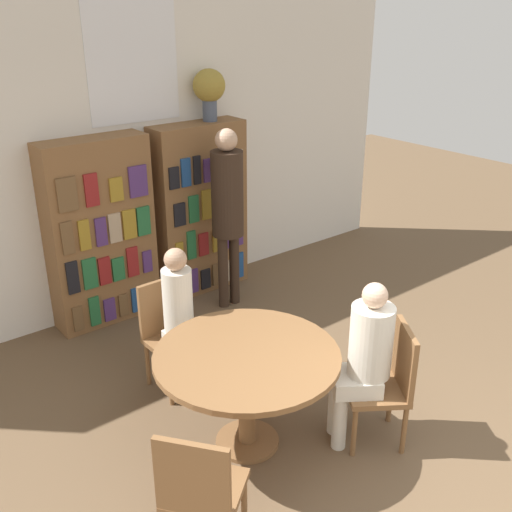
{
  "coord_description": "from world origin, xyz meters",
  "views": [
    {
      "loc": [
        -2.63,
        -1.09,
        2.85
      ],
      "look_at": [
        -0.02,
        2.19,
        1.05
      ],
      "focal_mm": 42.0,
      "sensor_mm": 36.0,
      "label": 1
    }
  ],
  "objects_px": {
    "seated_reader_right": "(364,355)",
    "reading_table": "(247,369)",
    "bookshelf_left": "(101,233)",
    "librarian_standing": "(227,201)",
    "flower_vase": "(209,88)",
    "chair_near_camera": "(200,490)",
    "chair_far_side": "(388,380)",
    "seated_reader_left": "(182,318)",
    "chair_left_side": "(170,330)",
    "bookshelf_right": "(200,209)"
  },
  "relations": [
    {
      "from": "chair_left_side",
      "to": "seated_reader_right",
      "type": "bearing_deg",
      "value": 114.02
    },
    {
      "from": "bookshelf_right",
      "to": "reading_table",
      "type": "height_order",
      "value": "bookshelf_right"
    },
    {
      "from": "reading_table",
      "to": "chair_left_side",
      "type": "relative_size",
      "value": 1.42
    },
    {
      "from": "bookshelf_right",
      "to": "flower_vase",
      "type": "bearing_deg",
      "value": 1.67
    },
    {
      "from": "seated_reader_left",
      "to": "seated_reader_right",
      "type": "xyz_separation_m",
      "value": [
        0.66,
        -1.21,
        0.02
      ]
    },
    {
      "from": "bookshelf_left",
      "to": "seated_reader_left",
      "type": "height_order",
      "value": "bookshelf_left"
    },
    {
      "from": "bookshelf_left",
      "to": "bookshelf_right",
      "type": "xyz_separation_m",
      "value": [
        1.1,
        0.0,
        0.0
      ]
    },
    {
      "from": "bookshelf_left",
      "to": "chair_far_side",
      "type": "bearing_deg",
      "value": -75.38
    },
    {
      "from": "seated_reader_right",
      "to": "librarian_standing",
      "type": "bearing_deg",
      "value": 22.13
    },
    {
      "from": "seated_reader_right",
      "to": "reading_table",
      "type": "bearing_deg",
      "value": 90.0
    },
    {
      "from": "bookshelf_left",
      "to": "seated_reader_right",
      "type": "height_order",
      "value": "bookshelf_left"
    },
    {
      "from": "reading_table",
      "to": "seated_reader_left",
      "type": "bearing_deg",
      "value": 91.28
    },
    {
      "from": "librarian_standing",
      "to": "chair_left_side",
      "type": "bearing_deg",
      "value": -145.02
    },
    {
      "from": "chair_near_camera",
      "to": "seated_reader_left",
      "type": "xyz_separation_m",
      "value": [
        0.74,
        1.35,
        0.18
      ]
    },
    {
      "from": "chair_near_camera",
      "to": "chair_left_side",
      "type": "relative_size",
      "value": 1.0
    },
    {
      "from": "bookshelf_left",
      "to": "seated_reader_left",
      "type": "distance_m",
      "value": 1.51
    },
    {
      "from": "chair_left_side",
      "to": "flower_vase",
      "type": "bearing_deg",
      "value": -136.61
    },
    {
      "from": "seated_reader_left",
      "to": "librarian_standing",
      "type": "distance_m",
      "value": 1.58
    },
    {
      "from": "seated_reader_right",
      "to": "chair_left_side",
      "type": "bearing_deg",
      "value": 60.02
    },
    {
      "from": "bookshelf_left",
      "to": "seated_reader_left",
      "type": "relative_size",
      "value": 1.45
    },
    {
      "from": "chair_far_side",
      "to": "seated_reader_left",
      "type": "relative_size",
      "value": 0.72
    },
    {
      "from": "bookshelf_left",
      "to": "bookshelf_right",
      "type": "height_order",
      "value": "same"
    },
    {
      "from": "chair_left_side",
      "to": "seated_reader_right",
      "type": "xyz_separation_m",
      "value": [
        0.66,
        -1.4,
        0.21
      ]
    },
    {
      "from": "flower_vase",
      "to": "chair_far_side",
      "type": "distance_m",
      "value": 3.27
    },
    {
      "from": "chair_left_side",
      "to": "librarian_standing",
      "type": "relative_size",
      "value": 0.49
    },
    {
      "from": "bookshelf_left",
      "to": "reading_table",
      "type": "relative_size",
      "value": 1.42
    },
    {
      "from": "bookshelf_left",
      "to": "librarian_standing",
      "type": "relative_size",
      "value": 0.98
    },
    {
      "from": "chair_far_side",
      "to": "bookshelf_left",
      "type": "bearing_deg",
      "value": 49.34
    },
    {
      "from": "flower_vase",
      "to": "seated_reader_right",
      "type": "relative_size",
      "value": 0.41
    },
    {
      "from": "bookshelf_left",
      "to": "chair_left_side",
      "type": "bearing_deg",
      "value": -93.24
    },
    {
      "from": "flower_vase",
      "to": "chair_near_camera",
      "type": "distance_m",
      "value": 3.86
    },
    {
      "from": "chair_far_side",
      "to": "librarian_standing",
      "type": "xyz_separation_m",
      "value": [
        0.35,
        2.31,
        0.62
      ]
    },
    {
      "from": "librarian_standing",
      "to": "chair_far_side",
      "type": "bearing_deg",
      "value": -98.56
    },
    {
      "from": "seated_reader_left",
      "to": "seated_reader_right",
      "type": "distance_m",
      "value": 1.38
    },
    {
      "from": "seated_reader_right",
      "to": "bookshelf_right",
      "type": "bearing_deg",
      "value": 24.08
    },
    {
      "from": "chair_near_camera",
      "to": "seated_reader_right",
      "type": "bearing_deg",
      "value": 58.24
    },
    {
      "from": "chair_near_camera",
      "to": "seated_reader_left",
      "type": "bearing_deg",
      "value": 113.82
    },
    {
      "from": "chair_far_side",
      "to": "seated_reader_right",
      "type": "relative_size",
      "value": 0.72
    },
    {
      "from": "seated_reader_left",
      "to": "seated_reader_right",
      "type": "height_order",
      "value": "same"
    },
    {
      "from": "bookshelf_right",
      "to": "seated_reader_left",
      "type": "xyz_separation_m",
      "value": [
        -1.17,
        -1.5,
        -0.21
      ]
    },
    {
      "from": "bookshelf_right",
      "to": "chair_near_camera",
      "type": "xyz_separation_m",
      "value": [
        -1.91,
        -2.84,
        -0.39
      ]
    },
    {
      "from": "seated_reader_right",
      "to": "chair_far_side",
      "type": "bearing_deg",
      "value": -90.0
    },
    {
      "from": "bookshelf_right",
      "to": "chair_left_side",
      "type": "distance_m",
      "value": 1.8
    },
    {
      "from": "bookshelf_left",
      "to": "seated_reader_right",
      "type": "bearing_deg",
      "value": -77.76
    },
    {
      "from": "chair_far_side",
      "to": "reading_table",
      "type": "bearing_deg",
      "value": 90.0
    },
    {
      "from": "chair_near_camera",
      "to": "chair_left_side",
      "type": "bearing_deg",
      "value": 117.0
    },
    {
      "from": "reading_table",
      "to": "librarian_standing",
      "type": "bearing_deg",
      "value": 57.28
    },
    {
      "from": "reading_table",
      "to": "chair_left_side",
      "type": "bearing_deg",
      "value": 91.28
    },
    {
      "from": "reading_table",
      "to": "chair_near_camera",
      "type": "bearing_deg",
      "value": -142.72
    },
    {
      "from": "bookshelf_left",
      "to": "seated_reader_left",
      "type": "bearing_deg",
      "value": -92.67
    }
  ]
}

